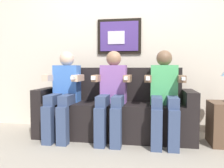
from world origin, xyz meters
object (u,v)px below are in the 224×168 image
object	(u,v)px
couch	(114,113)
person_on_left	(64,91)
person_in_middle	(112,92)
person_on_right	(164,93)

from	to	relation	value
couch	person_on_left	size ratio (longest dim) A/B	1.81
couch	person_in_middle	distance (m)	0.34
couch	person_on_right	bearing A→B (deg)	-15.02
person_on_left	person_in_middle	size ratio (longest dim) A/B	1.00
couch	person_on_left	xyz separation A→B (m)	(-0.62, -0.17, 0.29)
person_on_left	person_on_right	size ratio (longest dim) A/B	1.00
person_on_right	person_in_middle	bearing A→B (deg)	180.00
person_in_middle	person_on_right	distance (m)	0.63
person_in_middle	person_on_right	bearing A→B (deg)	0.00
couch	person_on_left	distance (m)	0.71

